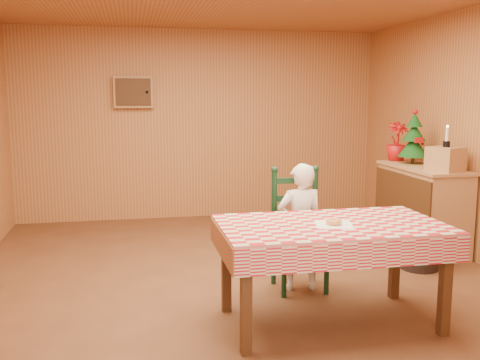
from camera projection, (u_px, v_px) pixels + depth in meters
name	position (u px, v px, depth m)	size (l,w,h in m)	color
ground	(244.00, 289.00, 4.74)	(6.00, 6.00, 0.00)	brown
cabin_walls	(233.00, 82.00, 4.98)	(5.10, 6.05, 2.65)	#B57541
dining_table	(331.00, 234.00, 3.94)	(1.66, 0.96, 0.77)	#482913
ladder_chair	(298.00, 232.00, 4.73)	(0.44, 0.40, 1.08)	black
seated_child	(300.00, 227.00, 4.66)	(0.41, 0.27, 1.12)	white
napkin	(334.00, 225.00, 3.88)	(0.26, 0.26, 0.00)	white
donut	(334.00, 222.00, 3.87)	(0.12, 0.12, 0.04)	#D9914E
shelf_unit	(421.00, 207.00, 5.96)	(0.54, 1.24, 0.93)	tan
crate	(446.00, 159.00, 5.49)	(0.30, 0.30, 0.25)	tan
christmas_tree	(414.00, 139.00, 6.09)	(0.34, 0.34, 0.62)	#482913
flower_arrangement	(397.00, 141.00, 6.38)	(0.26, 0.26, 0.46)	#B01011
candle_set	(447.00, 141.00, 5.46)	(0.07, 0.07, 0.22)	black
storage_bin	(420.00, 250.00, 5.28)	(0.37, 0.37, 0.37)	black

